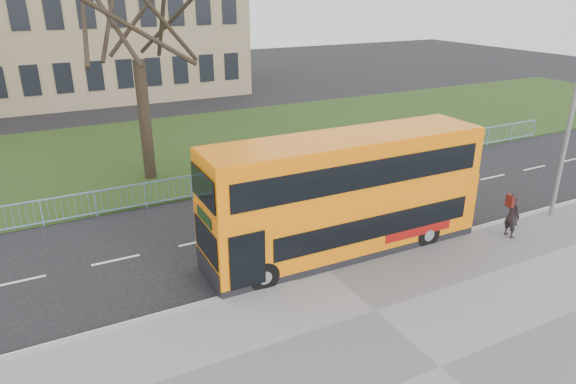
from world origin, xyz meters
name	(u,v)px	position (x,y,z in m)	size (l,w,h in m)	color
ground	(304,253)	(0.00, 0.00, 0.00)	(120.00, 120.00, 0.00)	black
pavement	(440,369)	(0.00, -6.75, 0.06)	(80.00, 10.50, 0.12)	slate
kerb	(328,271)	(0.00, -1.55, 0.07)	(80.00, 0.20, 0.14)	gray
grass_verge	(185,147)	(0.00, 14.30, 0.04)	(80.00, 15.40, 0.08)	#253D16
guard_railing	(234,180)	(0.00, 6.60, 0.55)	(40.00, 0.12, 1.10)	#80B0E4
bare_tree	(136,35)	(-3.00, 10.00, 6.75)	(9.34, 9.34, 13.34)	black
civic_building	(46,10)	(-5.00, 35.00, 7.00)	(30.00, 15.00, 14.00)	#806E51
yellow_bus	(345,193)	(1.26, -0.51, 2.22)	(9.89, 2.49, 4.13)	orange
pedestrian	(512,215)	(7.24, -2.54, 0.97)	(0.62, 0.41, 1.70)	black
street_lamp	(573,96)	(10.17, -2.01, 4.94)	(1.87, 0.29, 8.80)	gray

